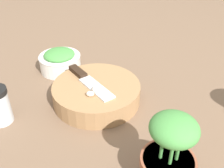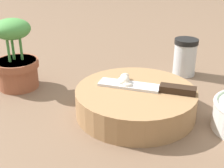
# 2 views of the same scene
# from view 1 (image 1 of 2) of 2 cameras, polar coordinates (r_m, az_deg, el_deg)

# --- Properties ---
(ground_plane) EXTENTS (5.00, 5.00, 0.00)m
(ground_plane) POSITION_cam_1_polar(r_m,az_deg,el_deg) (0.67, 3.67, -4.99)
(ground_plane) COLOR brown
(cutting_board) EXTENTS (0.23, 0.23, 0.05)m
(cutting_board) POSITION_cam_1_polar(r_m,az_deg,el_deg) (0.67, -3.55, -2.01)
(cutting_board) COLOR #9E754C
(cutting_board) RESTS_ON ground_plane
(chef_knife) EXTENTS (0.13, 0.17, 0.01)m
(chef_knife) POSITION_cam_1_polar(r_m,az_deg,el_deg) (0.67, -5.74, 0.98)
(chef_knife) COLOR black
(chef_knife) RESTS_ON cutting_board
(garlic_cloves) EXTENTS (0.04, 0.05, 0.02)m
(garlic_cloves) POSITION_cam_1_polar(r_m,az_deg,el_deg) (0.62, -3.64, -1.31)
(garlic_cloves) COLOR silver
(garlic_cloves) RESTS_ON cutting_board
(herb_bowl) EXTENTS (0.13, 0.13, 0.07)m
(herb_bowl) POSITION_cam_1_polar(r_m,az_deg,el_deg) (0.82, -11.80, 5.28)
(herb_bowl) COLOR silver
(herb_bowl) RESTS_ON ground_plane
(potted_herb) EXTENTS (0.10, 0.10, 0.16)m
(potted_herb) POSITION_cam_1_polar(r_m,az_deg,el_deg) (0.46, 12.83, -16.16)
(potted_herb) COLOR #935138
(potted_herb) RESTS_ON ground_plane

